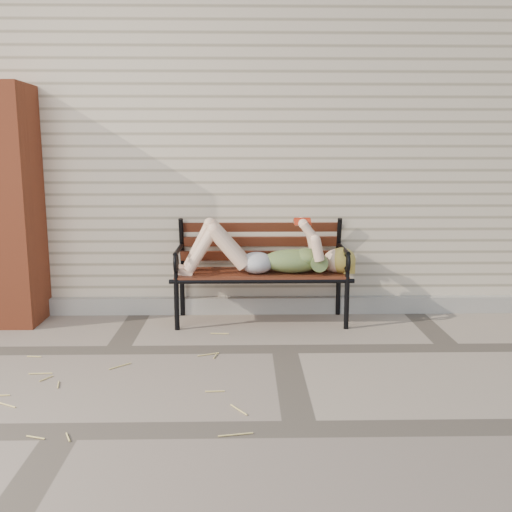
{
  "coord_description": "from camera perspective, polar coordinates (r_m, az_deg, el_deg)",
  "views": [
    {
      "loc": [
        -0.29,
        -4.06,
        1.45
      ],
      "look_at": [
        -0.2,
        0.5,
        0.62
      ],
      "focal_mm": 40.0,
      "sensor_mm": 36.0,
      "label": 1
    }
  ],
  "objects": [
    {
      "name": "garden_bench",
      "position": [
        4.94,
        0.49,
        0.2
      ],
      "size": [
        1.59,
        0.63,
        1.03
      ],
      "color": "black",
      "rests_on": "ground"
    },
    {
      "name": "ground",
      "position": [
        4.32,
        2.86,
        -9.27
      ],
      "size": [
        80.0,
        80.0,
        0.0
      ],
      "primitive_type": "plane",
      "color": "gray",
      "rests_on": "ground"
    },
    {
      "name": "foundation_strip",
      "position": [
        5.22,
        2.13,
        -4.92
      ],
      "size": [
        8.0,
        0.1,
        0.15
      ],
      "primitive_type": "cube",
      "color": "#A29C92",
      "rests_on": "ground"
    },
    {
      "name": "house_wall",
      "position": [
        7.06,
        1.27,
        10.76
      ],
      "size": [
        8.0,
        4.0,
        3.0
      ],
      "primitive_type": "cube",
      "color": "beige",
      "rests_on": "ground"
    },
    {
      "name": "brick_pillar",
      "position": [
        5.23,
        -23.78,
        4.55
      ],
      "size": [
        0.5,
        0.5,
        2.0
      ],
      "primitive_type": "cube",
      "color": "#A84526",
      "rests_on": "ground"
    },
    {
      "name": "reading_woman",
      "position": [
        4.81,
        0.69,
        0.34
      ],
      "size": [
        1.5,
        0.34,
        0.47
      ],
      "color": "#093244",
      "rests_on": "ground"
    },
    {
      "name": "house_roof",
      "position": [
        7.26,
        1.32,
        23.89
      ],
      "size": [
        8.3,
        4.3,
        0.3
      ],
      "primitive_type": "cube",
      "color": "#4E3E38",
      "rests_on": "house_wall"
    }
  ]
}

